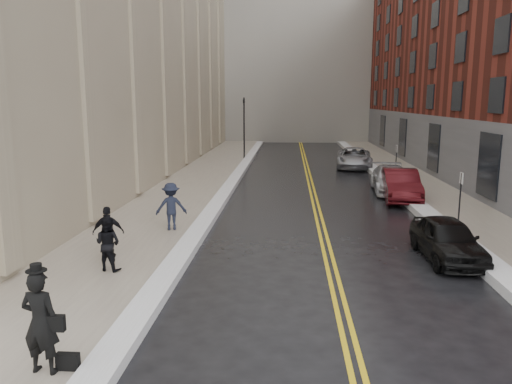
# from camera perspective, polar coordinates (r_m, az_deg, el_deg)

# --- Properties ---
(ground) EXTENTS (160.00, 160.00, 0.00)m
(ground) POSITION_cam_1_polar(r_m,az_deg,el_deg) (12.75, -1.87, -12.59)
(ground) COLOR black
(ground) RESTS_ON ground
(sidewalk_left) EXTENTS (4.00, 64.00, 0.15)m
(sidewalk_left) POSITION_cam_1_polar(r_m,az_deg,el_deg) (28.68, -7.67, 0.50)
(sidewalk_left) COLOR gray
(sidewalk_left) RESTS_ON ground
(sidewalk_right) EXTENTS (3.00, 64.00, 0.15)m
(sidewalk_right) POSITION_cam_1_polar(r_m,az_deg,el_deg) (29.17, 19.30, 0.17)
(sidewalk_right) COLOR gray
(sidewalk_right) RESTS_ON ground
(lane_stripe_a) EXTENTS (0.12, 64.00, 0.01)m
(lane_stripe_a) POSITION_cam_1_polar(r_m,az_deg,el_deg) (28.15, 6.20, 0.20)
(lane_stripe_a) COLOR gold
(lane_stripe_a) RESTS_ON ground
(lane_stripe_b) EXTENTS (0.12, 64.00, 0.01)m
(lane_stripe_b) POSITION_cam_1_polar(r_m,az_deg,el_deg) (28.16, 6.68, 0.19)
(lane_stripe_b) COLOR gold
(lane_stripe_b) RESTS_ON ground
(snow_ridge_left) EXTENTS (0.70, 60.80, 0.26)m
(snow_ridge_left) POSITION_cam_1_polar(r_m,az_deg,el_deg) (28.30, -3.10, 0.56)
(snow_ridge_left) COLOR white
(snow_ridge_left) RESTS_ON ground
(snow_ridge_right) EXTENTS (0.85, 60.80, 0.30)m
(snow_ridge_right) POSITION_cam_1_polar(r_m,az_deg,el_deg) (28.72, 15.75, 0.36)
(snow_ridge_right) COLOR white
(snow_ridge_right) RESTS_ON ground
(traffic_signal) EXTENTS (0.18, 0.15, 5.20)m
(traffic_signal) POSITION_cam_1_polar(r_m,az_deg,el_deg) (41.89, -1.37, 7.86)
(traffic_signal) COLOR black
(traffic_signal) RESTS_ON ground
(parking_sign_near) EXTENTS (0.06, 0.35, 2.23)m
(parking_sign_near) POSITION_cam_1_polar(r_m,az_deg,el_deg) (21.10, 22.31, -0.25)
(parking_sign_near) COLOR black
(parking_sign_near) RESTS_ON ground
(parking_sign_far) EXTENTS (0.06, 0.35, 2.23)m
(parking_sign_far) POSITION_cam_1_polar(r_m,az_deg,el_deg) (32.58, 15.73, 3.67)
(parking_sign_far) COLOR black
(parking_sign_far) RESTS_ON ground
(car_black) EXTENTS (1.73, 4.00, 1.34)m
(car_black) POSITION_cam_1_polar(r_m,az_deg,el_deg) (16.91, 21.03, -5.06)
(car_black) COLOR black
(car_black) RESTS_ON ground
(car_maroon) EXTENTS (2.05, 4.87, 1.56)m
(car_maroon) POSITION_cam_1_polar(r_m,az_deg,el_deg) (26.13, 16.18, 0.78)
(car_maroon) COLOR #420B10
(car_maroon) RESTS_ON ground
(car_silver_near) EXTENTS (2.30, 5.02, 1.42)m
(car_silver_near) POSITION_cam_1_polar(r_m,az_deg,el_deg) (28.34, 15.21, 1.41)
(car_silver_near) COLOR #B1B3B9
(car_silver_near) RESTS_ON ground
(car_silver_far) EXTENTS (3.07, 5.67, 1.51)m
(car_silver_far) POSITION_cam_1_polar(r_m,az_deg,el_deg) (37.84, 11.15, 3.84)
(car_silver_far) COLOR #9C9DA4
(car_silver_far) RESTS_ON ground
(pedestrian_main) EXTENTS (0.74, 0.53, 1.92)m
(pedestrian_main) POSITION_cam_1_polar(r_m,az_deg,el_deg) (9.92, -23.40, -13.51)
(pedestrian_main) COLOR black
(pedestrian_main) RESTS_ON sidewalk_left
(pedestrian_a) EXTENTS (0.89, 0.77, 1.58)m
(pedestrian_a) POSITION_cam_1_polar(r_m,az_deg,el_deg) (14.99, -16.57, -5.68)
(pedestrian_a) COLOR black
(pedestrian_a) RESTS_ON sidewalk_left
(pedestrian_b) EXTENTS (1.28, 0.91, 1.79)m
(pedestrian_b) POSITION_cam_1_polar(r_m,az_deg,el_deg) (19.08, -9.67, -1.62)
(pedestrian_b) COLOR black
(pedestrian_b) RESTS_ON sidewalk_left
(pedestrian_c) EXTENTS (1.01, 0.55, 1.63)m
(pedestrian_c) POSITION_cam_1_polar(r_m,az_deg,el_deg) (16.10, -16.53, -4.46)
(pedestrian_c) COLOR black
(pedestrian_c) RESTS_ON sidewalk_left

